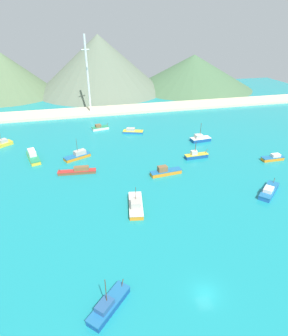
{
  "coord_description": "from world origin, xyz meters",
  "views": [
    {
      "loc": [
        -17.02,
        -27.61,
        38.95
      ],
      "look_at": [
        0.39,
        43.63,
        0.62
      ],
      "focal_mm": 30.11,
      "sensor_mm": 36.0,
      "label": 1
    }
  ],
  "objects_px": {
    "fishing_boat_12": "(2,144)",
    "fishing_boat_13": "(133,131)",
    "fishing_boat_2": "(273,158)",
    "fishing_boat_15": "(78,156)",
    "fishing_boat_14": "(100,128)",
    "fishing_boat_3": "(33,156)",
    "fishing_boat_8": "(136,205)",
    "fishing_boat_9": "(108,305)",
    "radio_tower": "(88,75)",
    "fishing_boat_5": "(196,155)",
    "fishing_boat_11": "(78,171)",
    "fishing_boat_7": "(269,191)",
    "fishing_boat_10": "(200,139)",
    "fishing_boat_6": "(165,172)"
  },
  "relations": [
    {
      "from": "fishing_boat_10",
      "to": "radio_tower",
      "type": "relative_size",
      "value": 0.22
    },
    {
      "from": "fishing_boat_5",
      "to": "fishing_boat_8",
      "type": "xyz_separation_m",
      "value": [
        -24.5,
        -22.19,
        0.08
      ]
    },
    {
      "from": "fishing_boat_2",
      "to": "fishing_boat_9",
      "type": "xyz_separation_m",
      "value": [
        -57.04,
        -39.41,
        0.05
      ]
    },
    {
      "from": "fishing_boat_5",
      "to": "radio_tower",
      "type": "relative_size",
      "value": 0.22
    },
    {
      "from": "fishing_boat_5",
      "to": "fishing_boat_15",
      "type": "distance_m",
      "value": 37.71
    },
    {
      "from": "fishing_boat_9",
      "to": "fishing_boat_12",
      "type": "bearing_deg",
      "value": 111.46
    },
    {
      "from": "fishing_boat_11",
      "to": "fishing_boat_15",
      "type": "xyz_separation_m",
      "value": [
        0.28,
        10.32,
        0.17
      ]
    },
    {
      "from": "fishing_boat_3",
      "to": "fishing_boat_5",
      "type": "relative_size",
      "value": 1.33
    },
    {
      "from": "fishing_boat_8",
      "to": "fishing_boat_10",
      "type": "xyz_separation_m",
      "value": [
        31.64,
        35.18,
        0.0
      ]
    },
    {
      "from": "fishing_boat_7",
      "to": "fishing_boat_5",
      "type": "bearing_deg",
      "value": 111.99
    },
    {
      "from": "fishing_boat_3",
      "to": "fishing_boat_14",
      "type": "relative_size",
      "value": 1.45
    },
    {
      "from": "fishing_boat_2",
      "to": "fishing_boat_7",
      "type": "relative_size",
      "value": 0.79
    },
    {
      "from": "fishing_boat_8",
      "to": "fishing_boat_15",
      "type": "height_order",
      "value": "fishing_boat_15"
    },
    {
      "from": "fishing_boat_9",
      "to": "fishing_boat_11",
      "type": "bearing_deg",
      "value": 93.67
    },
    {
      "from": "fishing_boat_13",
      "to": "fishing_boat_14",
      "type": "distance_m",
      "value": 13.79
    },
    {
      "from": "fishing_boat_8",
      "to": "fishing_boat_10",
      "type": "height_order",
      "value": "fishing_boat_10"
    },
    {
      "from": "fishing_boat_11",
      "to": "fishing_boat_13",
      "type": "bearing_deg",
      "value": 52.78
    },
    {
      "from": "fishing_boat_10",
      "to": "fishing_boat_15",
      "type": "height_order",
      "value": "fishing_boat_10"
    },
    {
      "from": "fishing_boat_5",
      "to": "fishing_boat_7",
      "type": "distance_m",
      "value": 25.82
    },
    {
      "from": "fishing_boat_11",
      "to": "fishing_boat_15",
      "type": "bearing_deg",
      "value": 88.46
    },
    {
      "from": "fishing_boat_3",
      "to": "fishing_boat_13",
      "type": "distance_m",
      "value": 38.85
    },
    {
      "from": "fishing_boat_8",
      "to": "fishing_boat_14",
      "type": "height_order",
      "value": "fishing_boat_8"
    },
    {
      "from": "fishing_boat_5",
      "to": "fishing_boat_11",
      "type": "height_order",
      "value": "fishing_boat_5"
    },
    {
      "from": "fishing_boat_10",
      "to": "fishing_boat_11",
      "type": "distance_m",
      "value": 46.4
    },
    {
      "from": "fishing_boat_3",
      "to": "radio_tower",
      "type": "bearing_deg",
      "value": 64.84
    },
    {
      "from": "fishing_boat_9",
      "to": "fishing_boat_12",
      "type": "xyz_separation_m",
      "value": [
        -28.27,
        71.92,
        -0.01
      ]
    },
    {
      "from": "fishing_boat_13",
      "to": "radio_tower",
      "type": "bearing_deg",
      "value": 114.91
    },
    {
      "from": "fishing_boat_15",
      "to": "fishing_boat_14",
      "type": "bearing_deg",
      "value": 69.23
    },
    {
      "from": "fishing_boat_6",
      "to": "fishing_boat_10",
      "type": "height_order",
      "value": "fishing_boat_10"
    },
    {
      "from": "fishing_boat_13",
      "to": "radio_tower",
      "type": "height_order",
      "value": "radio_tower"
    },
    {
      "from": "fishing_boat_6",
      "to": "fishing_boat_7",
      "type": "height_order",
      "value": "fishing_boat_6"
    },
    {
      "from": "fishing_boat_6",
      "to": "fishing_boat_9",
      "type": "height_order",
      "value": "fishing_boat_9"
    },
    {
      "from": "fishing_boat_10",
      "to": "fishing_boat_14",
      "type": "height_order",
      "value": "fishing_boat_10"
    },
    {
      "from": "fishing_boat_5",
      "to": "fishing_boat_14",
      "type": "height_order",
      "value": "fishing_boat_5"
    },
    {
      "from": "fishing_boat_9",
      "to": "fishing_boat_13",
      "type": "xyz_separation_m",
      "value": [
        18.98,
        73.92,
        -0.11
      ]
    },
    {
      "from": "fishing_boat_6",
      "to": "fishing_boat_3",
      "type": "bearing_deg",
      "value": 152.66
    },
    {
      "from": "fishing_boat_6",
      "to": "fishing_boat_7",
      "type": "bearing_deg",
      "value": -35.09
    },
    {
      "from": "fishing_boat_9",
      "to": "fishing_boat_11",
      "type": "distance_m",
      "value": 45.21
    },
    {
      "from": "fishing_boat_11",
      "to": "fishing_boat_13",
      "type": "xyz_separation_m",
      "value": [
        21.87,
        28.8,
        -0.05
      ]
    },
    {
      "from": "fishing_boat_6",
      "to": "fishing_boat_8",
      "type": "relative_size",
      "value": 0.9
    },
    {
      "from": "fishing_boat_12",
      "to": "fishing_boat_13",
      "type": "height_order",
      "value": "fishing_boat_12"
    },
    {
      "from": "fishing_boat_5",
      "to": "radio_tower",
      "type": "distance_m",
      "value": 66.24
    },
    {
      "from": "fishing_boat_6",
      "to": "fishing_boat_14",
      "type": "bearing_deg",
      "value": 108.66
    },
    {
      "from": "fishing_boat_14",
      "to": "fishing_boat_3",
      "type": "bearing_deg",
      "value": -135.87
    },
    {
      "from": "fishing_boat_10",
      "to": "radio_tower",
      "type": "xyz_separation_m",
      "value": [
        -36.09,
        44.21,
        16.54
      ]
    },
    {
      "from": "fishing_boat_2",
      "to": "fishing_boat_15",
      "type": "bearing_deg",
      "value": 164.96
    },
    {
      "from": "fishing_boat_8",
      "to": "fishing_boat_9",
      "type": "relative_size",
      "value": 1.38
    },
    {
      "from": "fishing_boat_8",
      "to": "fishing_boat_12",
      "type": "height_order",
      "value": "fishing_boat_12"
    },
    {
      "from": "fishing_boat_2",
      "to": "radio_tower",
      "type": "height_order",
      "value": "radio_tower"
    },
    {
      "from": "fishing_boat_9",
      "to": "fishing_boat_11",
      "type": "relative_size",
      "value": 0.69
    }
  ]
}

